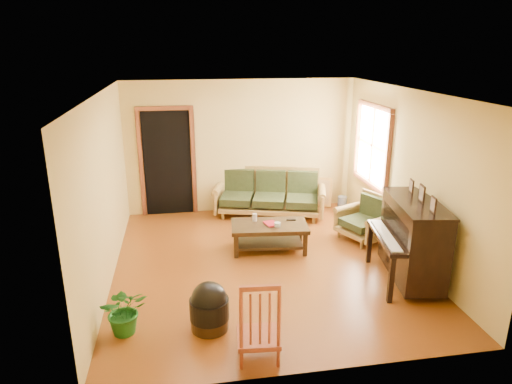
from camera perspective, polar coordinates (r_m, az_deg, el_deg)
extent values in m
plane|color=#5C2A0C|center=(7.14, 1.03, -8.88)|extent=(5.00, 5.00, 0.00)
cube|color=black|center=(9.01, -11.00, 3.52)|extent=(1.08, 0.16, 2.05)
cube|color=white|center=(8.46, 14.36, 5.66)|extent=(0.12, 1.36, 1.46)
cube|color=olive|center=(8.88, 1.69, -0.21)|extent=(2.27, 1.44, 0.90)
cube|color=black|center=(7.50, 1.67, -5.63)|extent=(1.29, 0.80, 0.45)
cube|color=olive|center=(8.02, 13.18, -3.18)|extent=(1.00, 1.02, 0.79)
cube|color=black|center=(6.76, 19.02, -5.92)|extent=(1.01, 1.47, 1.20)
cylinder|color=black|center=(5.58, -5.84, -14.67)|extent=(0.60, 0.60, 0.45)
cube|color=maroon|center=(4.99, 0.28, -15.39)|extent=(0.49, 0.53, 0.96)
cube|color=gold|center=(9.51, 7.99, 0.05)|extent=(0.49, 0.29, 0.65)
cylinder|color=#325398|center=(9.59, 10.72, -1.24)|extent=(0.25, 0.25, 0.24)
imported|color=#185419|center=(5.66, -16.08, -14.01)|extent=(0.59, 0.53, 0.59)
imported|color=maroon|center=(7.36, 1.25, -4.10)|extent=(0.24, 0.29, 0.02)
cylinder|color=silver|center=(7.52, -0.16, -3.18)|extent=(0.08, 0.08, 0.13)
cylinder|color=silver|center=(7.32, 2.69, -4.07)|extent=(0.12, 0.12, 0.06)
cube|color=black|center=(7.59, 4.42, -3.47)|extent=(0.16, 0.08, 0.02)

